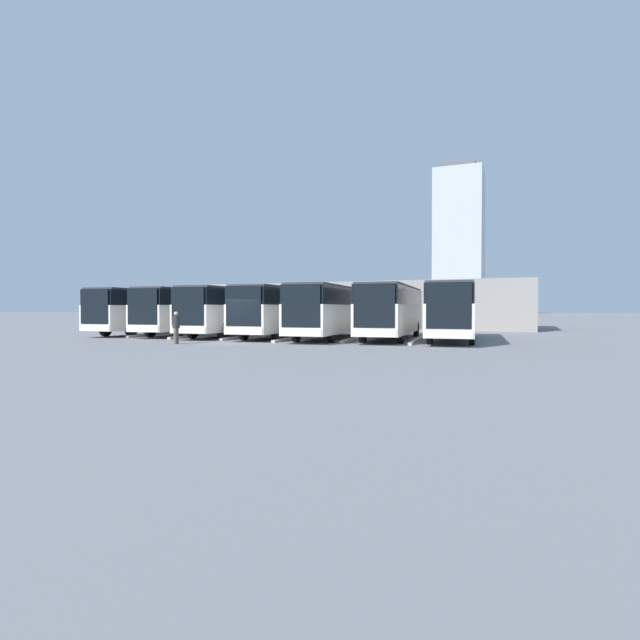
{
  "coord_description": "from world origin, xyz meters",
  "views": [
    {
      "loc": [
        -15.52,
        24.75,
        1.93
      ],
      "look_at": [
        -2.83,
        -6.05,
        1.21
      ],
      "focal_mm": 28.0,
      "sensor_mm": 36.0,
      "label": 1
    }
  ],
  "objects_px": {
    "bus_5": "(193,310)",
    "bus_6": "(151,310)",
    "pedestrian": "(176,327)",
    "bus_3": "(282,310)",
    "bus_2": "(332,310)",
    "bus_0": "(454,310)",
    "bus_1": "(392,310)",
    "bus_4": "(234,310)"
  },
  "relations": [
    {
      "from": "bus_5",
      "to": "bus_6",
      "type": "bearing_deg",
      "value": -1.42
    },
    {
      "from": "pedestrian",
      "to": "bus_3",
      "type": "bearing_deg",
      "value": 146.15
    },
    {
      "from": "bus_6",
      "to": "bus_2",
      "type": "bearing_deg",
      "value": 173.09
    },
    {
      "from": "bus_0",
      "to": "pedestrian",
      "type": "xyz_separation_m",
      "value": [
        13.84,
        8.88,
        -0.92
      ]
    },
    {
      "from": "bus_3",
      "to": "pedestrian",
      "type": "distance_m",
      "value": 8.72
    },
    {
      "from": "bus_1",
      "to": "bus_6",
      "type": "distance_m",
      "value": 19.11
    },
    {
      "from": "bus_1",
      "to": "bus_3",
      "type": "distance_m",
      "value": 7.66
    },
    {
      "from": "bus_1",
      "to": "bus_4",
      "type": "xyz_separation_m",
      "value": [
        11.46,
        0.56,
        0.0
      ]
    },
    {
      "from": "pedestrian",
      "to": "bus_1",
      "type": "bearing_deg",
      "value": 113.38
    },
    {
      "from": "bus_5",
      "to": "bus_0",
      "type": "bearing_deg",
      "value": 175.64
    },
    {
      "from": "bus_2",
      "to": "bus_5",
      "type": "distance_m",
      "value": 11.49
    },
    {
      "from": "bus_0",
      "to": "bus_6",
      "type": "relative_size",
      "value": 1.0
    },
    {
      "from": "bus_2",
      "to": "bus_1",
      "type": "bearing_deg",
      "value": -171.87
    },
    {
      "from": "bus_0",
      "to": "bus_6",
      "type": "bearing_deg",
      "value": -3.87
    },
    {
      "from": "bus_0",
      "to": "bus_1",
      "type": "relative_size",
      "value": 1.0
    },
    {
      "from": "bus_3",
      "to": "pedestrian",
      "type": "xyz_separation_m",
      "value": [
        2.38,
        8.34,
        -0.92
      ]
    },
    {
      "from": "bus_3",
      "to": "bus_5",
      "type": "xyz_separation_m",
      "value": [
        7.64,
        -0.31,
        0.0
      ]
    },
    {
      "from": "bus_5",
      "to": "bus_6",
      "type": "distance_m",
      "value": 3.83
    },
    {
      "from": "bus_6",
      "to": "bus_4",
      "type": "bearing_deg",
      "value": 173.79
    },
    {
      "from": "bus_6",
      "to": "bus_0",
      "type": "bearing_deg",
      "value": 176.13
    },
    {
      "from": "bus_3",
      "to": "bus_4",
      "type": "xyz_separation_m",
      "value": [
        3.82,
        0.09,
        0.0
      ]
    },
    {
      "from": "bus_2",
      "to": "bus_6",
      "type": "height_order",
      "value": "same"
    },
    {
      "from": "bus_0",
      "to": "pedestrian",
      "type": "distance_m",
      "value": 16.47
    },
    {
      "from": "bus_0",
      "to": "bus_2",
      "type": "relative_size",
      "value": 1.0
    },
    {
      "from": "bus_2",
      "to": "pedestrian",
      "type": "bearing_deg",
      "value": 46.87
    },
    {
      "from": "bus_4",
      "to": "pedestrian",
      "type": "xyz_separation_m",
      "value": [
        -1.45,
        8.25,
        -0.92
      ]
    },
    {
      "from": "bus_5",
      "to": "bus_6",
      "type": "height_order",
      "value": "same"
    },
    {
      "from": "bus_0",
      "to": "bus_5",
      "type": "distance_m",
      "value": 19.11
    },
    {
      "from": "pedestrian",
      "to": "bus_0",
      "type": "bearing_deg",
      "value": 104.75
    },
    {
      "from": "bus_0",
      "to": "bus_5",
      "type": "relative_size",
      "value": 1.0
    },
    {
      "from": "bus_3",
      "to": "bus_4",
      "type": "bearing_deg",
      "value": -3.78
    },
    {
      "from": "pedestrian",
      "to": "bus_5",
      "type": "bearing_deg",
      "value": -166.6
    },
    {
      "from": "bus_0",
      "to": "bus_4",
      "type": "height_order",
      "value": "same"
    },
    {
      "from": "bus_3",
      "to": "bus_1",
      "type": "bearing_deg",
      "value": 178.46
    },
    {
      "from": "bus_0",
      "to": "bus_6",
      "type": "distance_m",
      "value": 22.93
    },
    {
      "from": "bus_1",
      "to": "bus_5",
      "type": "bearing_deg",
      "value": -4.46
    },
    {
      "from": "bus_2",
      "to": "bus_5",
      "type": "relative_size",
      "value": 1.0
    },
    {
      "from": "bus_6",
      "to": "pedestrian",
      "type": "height_order",
      "value": "bus_6"
    },
    {
      "from": "bus_4",
      "to": "pedestrian",
      "type": "height_order",
      "value": "bus_4"
    },
    {
      "from": "bus_1",
      "to": "bus_5",
      "type": "height_order",
      "value": "same"
    },
    {
      "from": "bus_3",
      "to": "bus_6",
      "type": "xyz_separation_m",
      "value": [
        11.46,
        -0.07,
        0.0
      ]
    },
    {
      "from": "bus_1",
      "to": "bus_2",
      "type": "xyz_separation_m",
      "value": [
        3.82,
        0.9,
        0.0
      ]
    }
  ]
}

